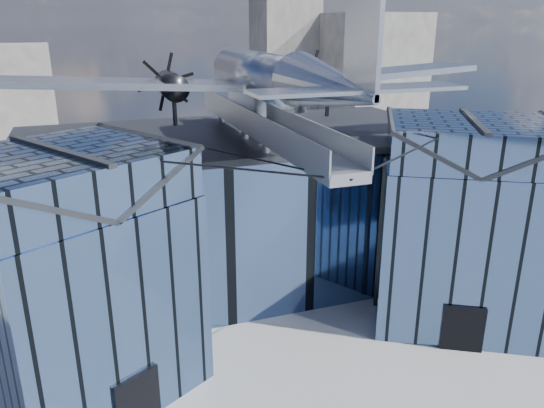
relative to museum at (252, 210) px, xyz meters
name	(u,v)px	position (x,y,z in m)	size (l,w,h in m)	color
ground_plane	(284,335)	(0.00, -5.82, -5.54)	(120.00, 120.00, 0.00)	gray
museum	(252,210)	(0.00, 0.00, 0.00)	(32.88, 24.50, 17.60)	#46618E
bg_towers	(163,74)	(1.45, 44.67, 4.47)	(77.00, 24.50, 26.00)	gray
tree_side_e	(501,198)	(21.48, 1.78, -2.14)	(3.78, 3.78, 5.03)	#332414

